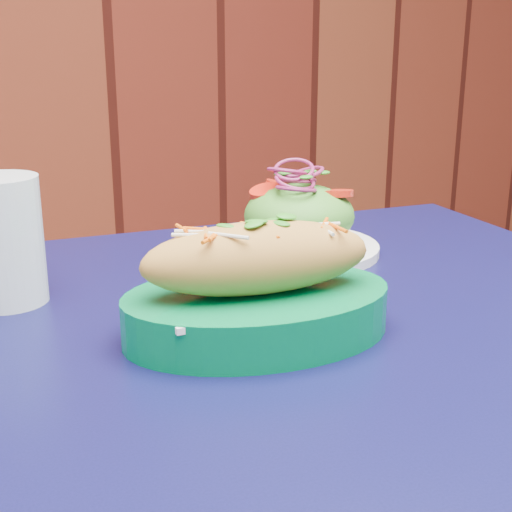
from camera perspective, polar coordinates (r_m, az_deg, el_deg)
cafe_table at (r=0.75m, az=5.61°, el=-11.29°), size 0.94×0.94×0.75m
banh_mi_basket at (r=0.66m, az=0.13°, el=-2.69°), size 0.29×0.22×0.12m
salad_plate at (r=0.92m, az=3.46°, el=2.83°), size 0.21×0.21×0.12m
water_glass at (r=0.78m, az=-19.60°, el=1.16°), size 0.08×0.08×0.13m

